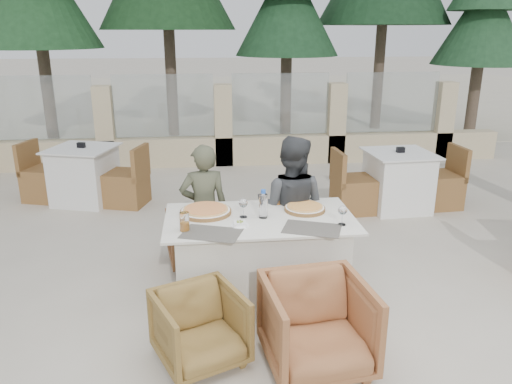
{
  "coord_description": "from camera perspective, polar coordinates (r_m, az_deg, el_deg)",
  "views": [
    {
      "loc": [
        -0.38,
        -3.8,
        2.28
      ],
      "look_at": [
        0.09,
        0.41,
        0.9
      ],
      "focal_mm": 35.0,
      "sensor_mm": 36.0,
      "label": 1
    }
  ],
  "objects": [
    {
      "name": "diner_left",
      "position": [
        4.83,
        -5.94,
        -1.96
      ],
      "size": [
        0.49,
        0.35,
        1.27
      ],
      "primitive_type": "imported",
      "rotation": [
        0.0,
        0.0,
        3.24
      ],
      "color": "#4B4E38",
      "rests_on": "ground"
    },
    {
      "name": "bg_table_a",
      "position": [
        7.22,
        -19.01,
        1.84
      ],
      "size": [
        1.81,
        1.25,
        0.77
      ],
      "primitive_type": null,
      "rotation": [
        0.0,
        0.0,
        -0.29
      ],
      "color": "silver",
      "rests_on": "ground"
    },
    {
      "name": "armchair_far_left",
      "position": [
        5.11,
        -6.7,
        -5.23
      ],
      "size": [
        0.66,
        0.67,
        0.54
      ],
      "primitive_type": "imported",
      "rotation": [
        0.0,
        0.0,
        3.29
      ],
      "color": "brown",
      "rests_on": "ground"
    },
    {
      "name": "pine_far_left",
      "position": [
        11.25,
        -23.79,
        19.04
      ],
      "size": [
        2.42,
        2.42,
        5.5
      ],
      "primitive_type": "cone",
      "color": "#214D26",
      "rests_on": "ground"
    },
    {
      "name": "dining_table",
      "position": [
        4.37,
        0.44,
        -7.65
      ],
      "size": [
        1.6,
        0.9,
        0.77
      ],
      "primitive_type": null,
      "color": "silver",
      "rests_on": "ground"
    },
    {
      "name": "ground",
      "position": [
        4.45,
        -0.53,
        -12.81
      ],
      "size": [
        80.0,
        80.0,
        0.0
      ],
      "primitive_type": "plane",
      "color": "beige",
      "rests_on": "ground"
    },
    {
      "name": "beer_glass_left",
      "position": [
        3.96,
        -8.17,
        -3.38
      ],
      "size": [
        0.09,
        0.09,
        0.15
      ],
      "primitive_type": "cylinder",
      "rotation": [
        0.0,
        0.0,
        0.18
      ],
      "color": "orange",
      "rests_on": "dining_table"
    },
    {
      "name": "beer_glass_right",
      "position": [
        4.52,
        2.5,
        -0.63
      ],
      "size": [
        0.06,
        0.06,
        0.13
      ],
      "primitive_type": "cylinder",
      "rotation": [
        0.0,
        0.0,
        0.02
      ],
      "color": "#C5701B",
      "rests_on": "dining_table"
    },
    {
      "name": "water_bottle",
      "position": [
        4.18,
        0.84,
        -1.36
      ],
      "size": [
        0.08,
        0.08,
        0.25
      ],
      "primitive_type": "cylinder",
      "rotation": [
        0.0,
        0.0,
        0.12
      ],
      "color": "#A7C6DC",
      "rests_on": "dining_table"
    },
    {
      "name": "pine_far_right",
      "position": [
        11.86,
        24.46,
        16.4
      ],
      "size": [
        1.98,
        1.98,
        4.5
      ],
      "primitive_type": "cone",
      "color": "#224C2A",
      "rests_on": "ground"
    },
    {
      "name": "wine_glass_corner",
      "position": [
        4.09,
        9.84,
        -2.52
      ],
      "size": [
        0.08,
        0.08,
        0.18
      ],
      "primitive_type": null,
      "rotation": [
        0.0,
        0.0,
        -0.05
      ],
      "color": "white",
      "rests_on": "dining_table"
    },
    {
      "name": "diner_right",
      "position": [
        4.69,
        4.0,
        -1.86
      ],
      "size": [
        0.82,
        0.74,
        1.38
      ],
      "primitive_type": "imported",
      "rotation": [
        0.0,
        0.0,
        2.74
      ],
      "color": "#3B3D40",
      "rests_on": "ground"
    },
    {
      "name": "pizza_right",
      "position": [
        4.39,
        5.6,
        -1.84
      ],
      "size": [
        0.41,
        0.41,
        0.05
      ],
      "primitive_type": "cylinder",
      "rotation": [
        0.0,
        0.0,
        -0.16
      ],
      "color": "#CA631B",
      "rests_on": "dining_table"
    },
    {
      "name": "pine_centre",
      "position": [
        11.16,
        3.58,
        19.17
      ],
      "size": [
        2.2,
        2.2,
        5.0
      ],
      "primitive_type": "cone",
      "color": "#1E4726",
      "rests_on": "ground"
    },
    {
      "name": "armchair_near_left",
      "position": [
        3.68,
        -6.4,
        -15.21
      ],
      "size": [
        0.76,
        0.77,
        0.54
      ],
      "primitive_type": "imported",
      "rotation": [
        0.0,
        0.0,
        0.4
      ],
      "color": "olive",
      "rests_on": "ground"
    },
    {
      "name": "sand_patch",
      "position": [
        17.95,
        -5.14,
        10.73
      ],
      "size": [
        30.0,
        16.0,
        0.01
      ],
      "primitive_type": "cube",
      "color": "beige",
      "rests_on": "ground"
    },
    {
      "name": "placemat_near_left",
      "position": [
        3.91,
        -5.12,
        -4.72
      ],
      "size": [
        0.52,
        0.43,
        0.0
      ],
      "primitive_type": "cube",
      "rotation": [
        0.0,
        0.0,
        -0.34
      ],
      "color": "#57534B",
      "rests_on": "dining_table"
    },
    {
      "name": "wine_glass_centre",
      "position": [
        4.2,
        -1.46,
        -1.72
      ],
      "size": [
        0.09,
        0.09,
        0.18
      ],
      "primitive_type": null,
      "rotation": [
        0.0,
        0.0,
        -0.27
      ],
      "color": "white",
      "rests_on": "dining_table"
    },
    {
      "name": "pizza_left",
      "position": [
        4.32,
        -5.76,
        -2.1
      ],
      "size": [
        0.54,
        0.54,
        0.06
      ],
      "primitive_type": "cylinder",
      "rotation": [
        0.0,
        0.0,
        0.26
      ],
      "color": "#C7431B",
      "rests_on": "dining_table"
    },
    {
      "name": "placemat_near_right",
      "position": [
        4.01,
        6.42,
        -4.17
      ],
      "size": [
        0.53,
        0.44,
        0.0
      ],
      "primitive_type": "cube",
      "rotation": [
        0.0,
        0.0,
        -0.36
      ],
      "color": "#555049",
      "rests_on": "dining_table"
    },
    {
      "name": "olive_dish",
      "position": [
        4.04,
        -1.86,
        -3.6
      ],
      "size": [
        0.13,
        0.13,
        0.04
      ],
      "primitive_type": null,
      "rotation": [
        0.0,
        0.0,
        -0.26
      ],
      "color": "white",
      "rests_on": "dining_table"
    },
    {
      "name": "armchair_far_right",
      "position": [
        4.98,
        2.88,
        -5.75
      ],
      "size": [
        0.75,
        0.76,
        0.54
      ],
      "primitive_type": "imported",
      "rotation": [
        0.0,
        0.0,
        2.8
      ],
      "color": "olive",
      "rests_on": "ground"
    },
    {
      "name": "armchair_near_right",
      "position": [
        3.61,
        6.99,
        -14.93
      ],
      "size": [
        0.78,
        0.79,
        0.65
      ],
      "primitive_type": "imported",
      "rotation": [
        0.0,
        0.0,
        0.11
      ],
      "color": "#9B6038",
      "rests_on": "ground"
    },
    {
      "name": "bg_table_b",
      "position": [
        6.82,
        15.88,
        1.23
      ],
      "size": [
        1.68,
        0.91,
        0.77
      ],
      "primitive_type": null,
      "rotation": [
        0.0,
        0.0,
        0.05
      ],
      "color": "white",
      "rests_on": "ground"
    },
    {
      "name": "perimeter_wall_far",
      "position": [
        8.73,
        -3.77,
        8.27
      ],
      "size": [
        10.0,
        0.34,
        1.6
      ],
      "primitive_type": null,
      "color": "beige",
      "rests_on": "ground"
    }
  ]
}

